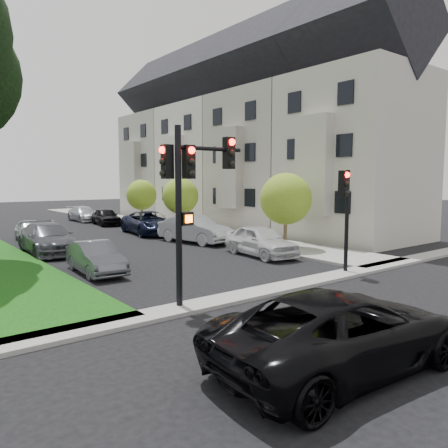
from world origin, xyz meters
TOP-DOWN VIEW (x-y plane):
  - ground at (0.00, 0.00)m, footprint 140.00×140.00m
  - sidewalk_right at (6.75, 24.00)m, footprint 3.50×44.00m
  - sidewalk_cross at (0.00, 2.00)m, footprint 60.00×1.00m
  - house_a at (12.45, 8.00)m, footprint 7.70×7.55m
  - house_b at (12.45, 15.50)m, footprint 7.70×7.55m
  - house_c at (12.45, 23.00)m, footprint 7.70×7.55m
  - house_d at (12.45, 30.50)m, footprint 7.70×7.55m
  - small_tree_a at (6.20, 7.72)m, footprint 2.71×2.71m
  - small_tree_b at (6.20, 17.99)m, footprint 2.56×2.56m
  - small_tree_c at (6.20, 23.91)m, footprint 2.47×2.47m
  - traffic_signal_main at (-3.39, 2.23)m, footprint 2.54×0.65m
  - traffic_signal_secondary at (3.78, 2.19)m, footprint 0.52×0.42m
  - car_cross_near at (-3.43, -3.14)m, footprint 5.77×2.94m
  - car_parked_0 at (3.98, 7.20)m, footprint 2.28×4.59m
  - car_parked_1 at (3.97, 12.91)m, footprint 2.54×5.05m
  - car_parked_2 at (3.83, 18.19)m, footprint 3.22×5.81m
  - car_parked_3 at (3.84, 25.56)m, footprint 2.12×4.23m
  - car_parked_4 at (3.60, 29.95)m, footprint 1.89×4.53m
  - car_parked_5 at (-3.87, 8.29)m, footprint 1.56×3.93m
  - car_parked_6 at (-3.95, 14.35)m, footprint 2.28×5.28m
  - car_parked_7 at (-3.50, 19.49)m, footprint 1.99×4.03m

SIDE VIEW (x-z plane):
  - ground at x=0.00m, z-range 0.00..0.00m
  - sidewalk_right at x=6.75m, z-range 0.00..0.12m
  - sidewalk_cross at x=0.00m, z-range 0.00..0.12m
  - car_parked_5 at x=-3.87m, z-range 0.00..1.27m
  - car_parked_4 at x=3.60m, z-range 0.00..1.31m
  - car_parked_7 at x=-3.50m, z-range 0.00..1.32m
  - car_parked_3 at x=3.84m, z-range 0.00..1.38m
  - car_parked_0 at x=3.98m, z-range 0.00..1.50m
  - car_parked_6 at x=-3.95m, z-range 0.00..1.51m
  - car_parked_2 at x=3.83m, z-range 0.00..1.54m
  - car_cross_near at x=-3.43m, z-range 0.00..1.56m
  - car_parked_1 at x=3.97m, z-range 0.00..1.59m
  - small_tree_c at x=6.20m, z-range 0.61..4.31m
  - small_tree_b at x=6.20m, z-range 0.63..4.47m
  - small_tree_a at x=6.20m, z-range 0.67..4.74m
  - traffic_signal_secondary at x=3.78m, z-range 0.81..4.89m
  - traffic_signal_main at x=-3.39m, z-range 0.99..6.21m
  - house_a at x=12.45m, z-range -1.05..14.92m
  - house_b at x=12.45m, z-range -1.05..14.92m
  - house_c at x=12.45m, z-range -1.05..14.92m
  - house_d at x=12.45m, z-range -1.05..14.92m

